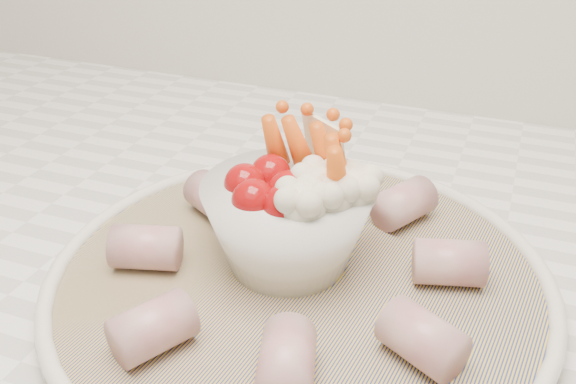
% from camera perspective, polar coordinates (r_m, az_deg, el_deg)
% --- Properties ---
extents(serving_platter, '(0.42, 0.42, 0.02)m').
position_cam_1_polar(serving_platter, '(0.48, 1.01, -7.64)').
color(serving_platter, navy).
rests_on(serving_platter, kitchen_counter).
extents(veggie_bowl, '(0.13, 0.13, 0.11)m').
position_cam_1_polar(veggie_bowl, '(0.47, 0.45, -1.86)').
color(veggie_bowl, white).
rests_on(veggie_bowl, serving_platter).
extents(cured_meat_rolls, '(0.27, 0.28, 0.03)m').
position_cam_1_polar(cured_meat_rolls, '(0.47, 0.93, -5.57)').
color(cured_meat_rolls, '#A54B57').
rests_on(cured_meat_rolls, serving_platter).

